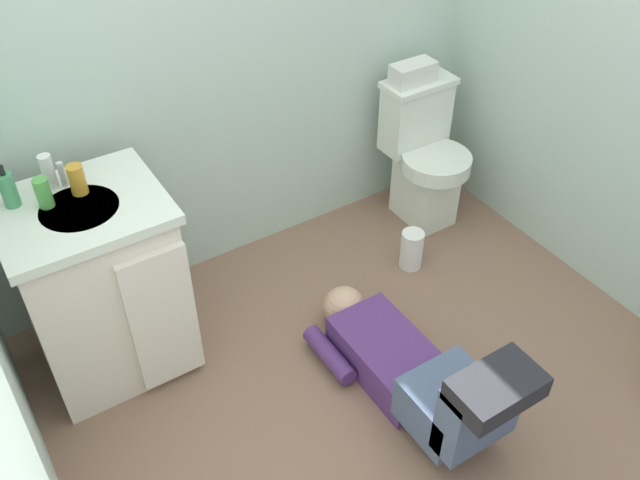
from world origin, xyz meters
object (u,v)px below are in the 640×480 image
(bottle_white, at_px, (48,172))
(paper_towel_roll, at_px, (412,250))
(vanity_cabinet, at_px, (102,287))
(bottle_amber, at_px, (77,180))
(faucet, at_px, (62,174))
(person_plumber, at_px, (417,373))
(bottle_green, at_px, (43,193))
(toilet, at_px, (423,155))
(tissue_box, at_px, (413,73))
(soap_dispenser, at_px, (8,189))

(bottle_white, bearing_deg, paper_towel_roll, -14.12)
(vanity_cabinet, xyz_separation_m, bottle_amber, (0.03, 0.07, 0.46))
(bottle_amber, bearing_deg, faucet, 114.53)
(paper_towel_roll, bearing_deg, person_plumber, -127.29)
(bottle_green, bearing_deg, paper_towel_roll, -9.90)
(toilet, distance_m, tissue_box, 0.44)
(person_plumber, distance_m, bottle_green, 1.53)
(bottle_green, height_order, bottle_amber, bottle_amber)
(faucet, bearing_deg, toilet, -1.07)
(bottle_green, xyz_separation_m, bottle_amber, (0.12, 0.02, 0.00))
(person_plumber, xyz_separation_m, bottle_white, (-0.96, 1.02, 0.71))
(bottle_white, bearing_deg, bottle_amber, -49.73)
(person_plumber, distance_m, bottle_white, 1.57)
(faucet, height_order, paper_towel_roll, faucet)
(soap_dispenser, bearing_deg, paper_towel_roll, -11.65)
(faucet, relative_size, bottle_amber, 0.88)
(bottle_white, relative_size, paper_towel_roll, 0.65)
(vanity_cabinet, relative_size, paper_towel_roll, 3.98)
(toilet, relative_size, soap_dispenser, 4.52)
(faucet, height_order, bottle_green, bottle_green)
(person_plumber, height_order, bottle_white, bottle_white)
(soap_dispenser, relative_size, paper_towel_roll, 0.81)
(faucet, height_order, bottle_white, bottle_white)
(bottle_amber, bearing_deg, toilet, 1.40)
(bottle_green, distance_m, bottle_amber, 0.12)
(soap_dispenser, xyz_separation_m, bottle_white, (0.15, 0.04, -0.00))
(toilet, height_order, soap_dispenser, soap_dispenser)
(bottle_amber, bearing_deg, bottle_green, -173.08)
(toilet, bearing_deg, bottle_white, 178.44)
(faucet, bearing_deg, vanity_cabinet, -88.69)
(tissue_box, bearing_deg, bottle_green, -175.25)
(faucet, bearing_deg, tissue_box, 2.00)
(bottle_amber, relative_size, paper_towel_roll, 0.55)
(vanity_cabinet, height_order, tissue_box, tissue_box)
(faucet, xyz_separation_m, bottle_white, (-0.04, 0.02, 0.02))
(tissue_box, xyz_separation_m, soap_dispenser, (-1.86, -0.08, 0.09))
(person_plumber, bearing_deg, soap_dispenser, 138.52)
(soap_dispenser, xyz_separation_m, paper_towel_roll, (1.61, -0.33, -0.78))
(faucet, xyz_separation_m, soap_dispenser, (-0.19, -0.02, 0.02))
(toilet, height_order, vanity_cabinet, vanity_cabinet)
(person_plumber, height_order, bottle_green, bottle_green)
(vanity_cabinet, bearing_deg, soap_dispenser, 146.90)
(soap_dispenser, height_order, paper_towel_roll, soap_dispenser)
(faucet, xyz_separation_m, paper_towel_roll, (1.42, -0.35, -0.77))
(bottle_green, bearing_deg, soap_dispenser, 145.52)
(bottle_amber, bearing_deg, person_plumber, -46.30)
(vanity_cabinet, xyz_separation_m, paper_towel_roll, (1.42, -0.21, -0.32))
(vanity_cabinet, distance_m, paper_towel_roll, 1.46)
(vanity_cabinet, height_order, person_plumber, vanity_cabinet)
(paper_towel_roll, bearing_deg, faucet, 166.08)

